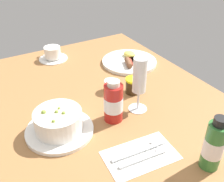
% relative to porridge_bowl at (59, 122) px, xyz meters
% --- Properties ---
extents(ground_plane, '(1.10, 0.84, 0.03)m').
position_rel_porridge_bowl_xyz_m(ground_plane, '(-0.06, 0.18, -0.05)').
color(ground_plane, '#9E6B3D').
extents(porridge_bowl, '(0.20, 0.20, 0.08)m').
position_rel_porridge_bowl_xyz_m(porridge_bowl, '(0.00, 0.00, 0.00)').
color(porridge_bowl, white).
rests_on(porridge_bowl, ground_plane).
extents(cutlery_setting, '(0.13, 0.21, 0.01)m').
position_rel_porridge_bowl_xyz_m(cutlery_setting, '(0.20, 0.16, -0.03)').
color(cutlery_setting, white).
rests_on(cutlery_setting, ground_plane).
extents(coffee_cup, '(0.13, 0.13, 0.06)m').
position_rel_porridge_bowl_xyz_m(coffee_cup, '(-0.49, 0.15, -0.01)').
color(coffee_cup, white).
rests_on(coffee_cup, ground_plane).
extents(creamer_jug, '(0.06, 0.05, 0.05)m').
position_rel_porridge_bowl_xyz_m(creamer_jug, '(-0.12, 0.25, -0.01)').
color(creamer_jug, white).
rests_on(creamer_jug, ground_plane).
extents(wine_glass, '(0.06, 0.06, 0.19)m').
position_rel_porridge_bowl_xyz_m(wine_glass, '(0.02, 0.27, 0.08)').
color(wine_glass, white).
rests_on(wine_glass, ground_plane).
extents(jam_jar, '(0.05, 0.05, 0.06)m').
position_rel_porridge_bowl_xyz_m(jam_jar, '(-0.07, 0.31, -0.01)').
color(jam_jar, '#382613').
rests_on(jam_jar, ground_plane).
extents(sauce_bottle_red, '(0.06, 0.06, 0.14)m').
position_rel_porridge_bowl_xyz_m(sauce_bottle_red, '(0.03, 0.17, 0.03)').
color(sauce_bottle_red, '#B21E19').
rests_on(sauce_bottle_red, ground_plane).
extents(sauce_bottle_green, '(0.05, 0.05, 0.16)m').
position_rel_porridge_bowl_xyz_m(sauce_bottle_green, '(0.32, 0.29, 0.03)').
color(sauce_bottle_green, '#337233').
rests_on(sauce_bottle_green, ground_plane).
extents(breakfast_plate, '(0.24, 0.24, 0.04)m').
position_rel_porridge_bowl_xyz_m(breakfast_plate, '(-0.28, 0.43, -0.03)').
color(breakfast_plate, white).
rests_on(breakfast_plate, ground_plane).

